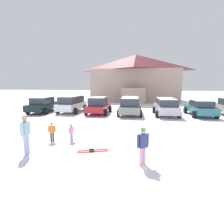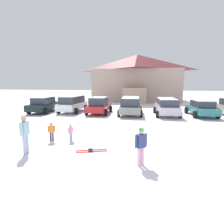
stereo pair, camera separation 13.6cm
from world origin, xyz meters
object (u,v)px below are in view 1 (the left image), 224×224
at_px(skier_child_in_pink_snowsuit, 71,132).
at_px(pair_of_skis, 92,151).
at_px(skier_adult_in_blue_parka, 26,132).
at_px(parked_red_sedan, 99,105).
at_px(parked_silver_wagon, 166,106).
at_px(parked_grey_wagon, 130,105).
at_px(skier_child_in_orange_jacket, 52,131).
at_px(parked_white_suv, 72,103).
at_px(parked_black_sedan, 43,105).
at_px(parked_teal_hatchback, 200,108).
at_px(ski_lodge, 136,78).
at_px(skier_teen_in_navy_coat, 143,144).

height_order(skier_child_in_pink_snowsuit, pair_of_skis, skier_child_in_pink_snowsuit).
relative_size(skier_child_in_pink_snowsuit, skier_adult_in_blue_parka, 0.53).
xyz_separation_m(parked_red_sedan, parked_silver_wagon, (6.56, 0.04, 0.05)).
height_order(parked_grey_wagon, skier_child_in_orange_jacket, parked_grey_wagon).
relative_size(parked_white_suv, pair_of_skis, 3.14).
bearing_deg(parked_grey_wagon, parked_black_sedan, -179.43).
xyz_separation_m(skier_child_in_orange_jacket, skier_adult_in_blue_parka, (-0.27, -1.69, 0.38)).
distance_m(parked_teal_hatchback, skier_child_in_orange_jacket, 13.64).
height_order(ski_lodge, skier_child_in_orange_jacket, ski_lodge).
height_order(skier_child_in_pink_snowsuit, skier_child_in_orange_jacket, skier_child_in_orange_jacket).
relative_size(parked_silver_wagon, parked_teal_hatchback, 1.01).
distance_m(ski_lodge, skier_teen_in_navy_coat, 26.71).
xyz_separation_m(ski_lodge, pair_of_skis, (-1.14, -25.46, -4.12)).
relative_size(ski_lodge, skier_adult_in_blue_parka, 9.04).
distance_m(ski_lodge, parked_silver_wagon, 16.24).
height_order(parked_grey_wagon, skier_teen_in_navy_coat, parked_grey_wagon).
xyz_separation_m(parked_grey_wagon, skier_adult_in_blue_parka, (-3.77, -10.60, 0.03)).
bearing_deg(parked_red_sedan, skier_teen_in_navy_coat, -68.69).
bearing_deg(parked_teal_hatchback, ski_lodge, 113.09).
bearing_deg(parked_white_suv, skier_teen_in_navy_coat, -57.44).
bearing_deg(parked_white_suv, pair_of_skis, -63.80).
height_order(parked_grey_wagon, pair_of_skis, parked_grey_wagon).
bearing_deg(skier_child_in_orange_jacket, parked_teal_hatchback, 42.45).
xyz_separation_m(parked_black_sedan, parked_white_suv, (2.94, 0.59, 0.10)).
xyz_separation_m(parked_white_suv, parked_red_sedan, (3.03, -0.51, -0.09)).
distance_m(ski_lodge, pair_of_skis, 25.81).
bearing_deg(skier_teen_in_navy_coat, skier_adult_in_blue_parka, 176.48).
distance_m(parked_white_suv, parked_teal_hatchback, 12.76).
bearing_deg(parked_black_sedan, skier_adult_in_blue_parka, -62.95).
height_order(ski_lodge, skier_child_in_pink_snowsuit, ski_lodge).
bearing_deg(skier_adult_in_blue_parka, parked_teal_hatchback, 46.51).
xyz_separation_m(parked_silver_wagon, pair_of_skis, (-4.48, -9.90, -0.86)).
xyz_separation_m(parked_grey_wagon, pair_of_skis, (-1.08, -9.88, -0.90)).
bearing_deg(skier_child_in_pink_snowsuit, skier_teen_in_navy_coat, -31.27).
bearing_deg(skier_child_in_pink_snowsuit, ski_lodge, 83.92).
bearing_deg(parked_silver_wagon, skier_adult_in_blue_parka, -124.00).
xyz_separation_m(skier_adult_in_blue_parka, pair_of_skis, (2.68, 0.72, -0.92)).
distance_m(skier_child_in_pink_snowsuit, skier_child_in_orange_jacket, 0.99).
bearing_deg(skier_child_in_orange_jacket, parked_black_sedan, 122.57).
height_order(parked_black_sedan, parked_teal_hatchback, parked_black_sedan).
bearing_deg(parked_grey_wagon, skier_child_in_orange_jacket, -111.43).
relative_size(skier_adult_in_blue_parka, skier_teen_in_navy_coat, 1.19).
bearing_deg(parked_red_sedan, ski_lodge, 78.36).
bearing_deg(skier_child_in_pink_snowsuit, parked_red_sedan, 94.12).
xyz_separation_m(parked_black_sedan, pair_of_skis, (8.05, -9.79, -0.80)).
distance_m(parked_red_sedan, skier_adult_in_blue_parka, 10.60).
height_order(ski_lodge, parked_grey_wagon, ski_lodge).
bearing_deg(pair_of_skis, parked_silver_wagon, 65.65).
xyz_separation_m(parked_silver_wagon, skier_adult_in_blue_parka, (-7.16, -10.62, 0.06)).
relative_size(parked_black_sedan, parked_silver_wagon, 1.05).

